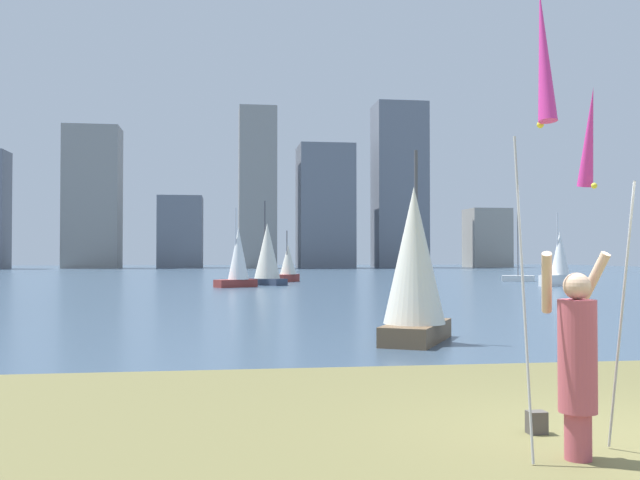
{
  "coord_description": "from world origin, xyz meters",
  "views": [
    {
      "loc": [
        -4.04,
        -6.51,
        1.85
      ],
      "look_at": [
        -1.03,
        15.16,
        2.3
      ],
      "focal_mm": 39.69,
      "sensor_mm": 36.0,
      "label": 1
    }
  ],
  "objects": [
    {
      "name": "sailboat_7",
      "position": [
        0.4,
        41.55,
        1.2
      ],
      "size": [
        1.9,
        2.27,
        3.48
      ],
      "color": "maroon",
      "rests_on": "ground"
    },
    {
      "name": "skyline_tower_3",
      "position": [
        0.69,
        89.8,
        10.89
      ],
      "size": [
        5.02,
        5.42,
        21.79
      ],
      "color": "gray",
      "rests_on": "ground"
    },
    {
      "name": "sailboat_1",
      "position": [
        -0.04,
        7.9,
        1.55
      ],
      "size": [
        2.12,
        2.75,
        4.07
      ],
      "color": "brown",
      "rests_on": "ground"
    },
    {
      "name": "skyline_tower_6",
      "position": [
        34.47,
        92.65,
        4.28
      ],
      "size": [
        5.82,
        5.45,
        8.55
      ],
      "color": "gray",
      "rests_on": "ground"
    },
    {
      "name": "sailboat_0",
      "position": [
        15.63,
        32.73,
        1.51
      ],
      "size": [
        2.3,
        1.34,
        4.32
      ],
      "color": "white",
      "rests_on": "ground"
    },
    {
      "name": "ground",
      "position": [
        0.0,
        50.95,
        -0.06
      ],
      "size": [
        120.0,
        138.0,
        0.12
      ],
      "color": "brown"
    },
    {
      "name": "skyline_tower_4",
      "position": [
        10.09,
        90.3,
        8.46
      ],
      "size": [
        7.49,
        7.34,
        16.92
      ],
      "color": "slate",
      "rests_on": "ground"
    },
    {
      "name": "sailboat_2",
      "position": [
        -1.34,
        36.42,
        1.86
      ],
      "size": [
        2.64,
        3.06,
        5.14
      ],
      "color": "#333D51",
      "rests_on": "ground"
    },
    {
      "name": "skyline_tower_5",
      "position": [
        21.05,
        91.7,
        11.69
      ],
      "size": [
        7.24,
        5.86,
        23.39
      ],
      "color": "slate",
      "rests_on": "ground"
    },
    {
      "name": "person",
      "position": [
        -0.86,
        -0.49,
        0.92
      ],
      "size": [
        0.69,
        0.51,
        1.88
      ],
      "rotation": [
        0.0,
        0.0,
        -0.32
      ],
      "color": "#B24C59",
      "rests_on": "ground"
    },
    {
      "name": "bag",
      "position": [
        -0.82,
        0.43,
        0.12
      ],
      "size": [
        0.19,
        0.15,
        0.23
      ],
      "color": "#4C4742",
      "rests_on": "ground"
    },
    {
      "name": "kite_flag_left",
      "position": [
        -1.33,
        -0.83,
        3.44
      ],
      "size": [
        0.16,
        0.78,
        4.14
      ],
      "color": "#B2B2B7",
      "rests_on": "ground"
    },
    {
      "name": "skyline_tower_1",
      "position": [
        -21.62,
        93.26,
        9.67
      ],
      "size": [
        7.34,
        5.42,
        19.33
      ],
      "color": "gray",
      "rests_on": "ground"
    },
    {
      "name": "sailboat_6",
      "position": [
        16.3,
        40.13,
        0.27
      ],
      "size": [
        2.35,
        1.65,
        5.61
      ],
      "color": "silver",
      "rests_on": "ground"
    },
    {
      "name": "skyline_tower_2",
      "position": [
        -9.8,
        94.22,
        4.97
      ],
      "size": [
        6.05,
        7.09,
        9.94
      ],
      "color": "slate",
      "rests_on": "ground"
    },
    {
      "name": "sailboat_4",
      "position": [
        -3.15,
        33.9,
        1.59
      ],
      "size": [
        2.51,
        1.96,
        4.49
      ],
      "color": "maroon",
      "rests_on": "ground"
    },
    {
      "name": "kite_flag_right",
      "position": [
        -0.38,
        0.1,
        2.93
      ],
      "size": [
        0.16,
        0.96,
        3.51
      ],
      "color": "#B2B2B7",
      "rests_on": "ground"
    }
  ]
}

